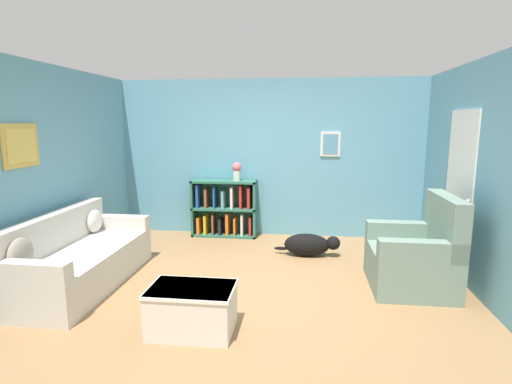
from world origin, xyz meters
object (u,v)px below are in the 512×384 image
object	(u,v)px
dog	(309,245)
vase	(237,170)
couch	(79,260)
coffee_table	(192,308)
bookshelf	(225,209)
recliner_chair	(416,256)

from	to	relation	value
dog	vase	bearing A→B (deg)	144.08
couch	coffee_table	size ratio (longest dim) A/B	2.62
bookshelf	recliner_chair	distance (m)	3.22
dog	couch	bearing A→B (deg)	-153.28
couch	vase	size ratio (longest dim) A/B	6.73
recliner_chair	dog	world-z (taller)	recliner_chair
recliner_chair	vase	world-z (taller)	vase
couch	coffee_table	world-z (taller)	couch
couch	dog	world-z (taller)	couch
couch	dog	size ratio (longest dim) A/B	2.15
couch	recliner_chair	bearing A→B (deg)	5.79
coffee_table	vase	xyz separation A→B (m)	(-0.11, 3.13, 0.89)
bookshelf	couch	bearing A→B (deg)	-119.92
recliner_chair	coffee_table	world-z (taller)	recliner_chair
couch	recliner_chair	world-z (taller)	recliner_chair
bookshelf	recliner_chair	size ratio (longest dim) A/B	0.99
vase	recliner_chair	bearing A→B (deg)	-37.31
recliner_chair	vase	distance (m)	3.12
dog	vase	distance (m)	1.76
couch	bookshelf	size ratio (longest dim) A/B	1.88
dog	coffee_table	bearing A→B (deg)	-115.75
couch	coffee_table	bearing A→B (deg)	-28.74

